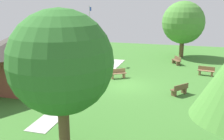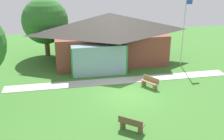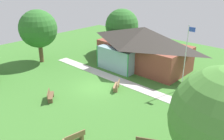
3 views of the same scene
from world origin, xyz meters
The scene contains 7 objects.
ground_plane centered at (0.00, 0.00, 0.00)m, with size 44.00×44.00×0.00m, color #3D752D.
pavilion centered at (-0.05, 7.79, 2.49)m, with size 11.45×7.15×4.80m.
footpath centered at (0.00, 2.78, 0.01)m, with size 18.58×1.30×0.03m, color #BCB7B2.
flagpole centered at (6.50, 5.41, 3.44)m, with size 0.64×0.08×6.28m.
bench_front_center centered at (-1.11, -4.46, 0.40)m, with size 1.44×1.29×0.84m.
bench_rear_near_path centered at (1.89, 1.07, 0.40)m, with size 1.18×1.50×0.84m.
tree_behind_pavilion_left centered at (-6.07, 11.07, 3.66)m, with size 4.70×4.70×6.02m.
Camera 2 is at (-4.80, -17.26, 8.71)m, focal length 43.29 mm.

